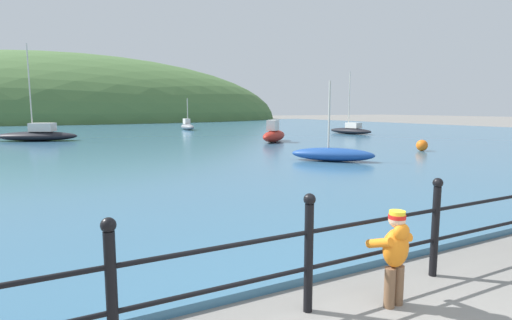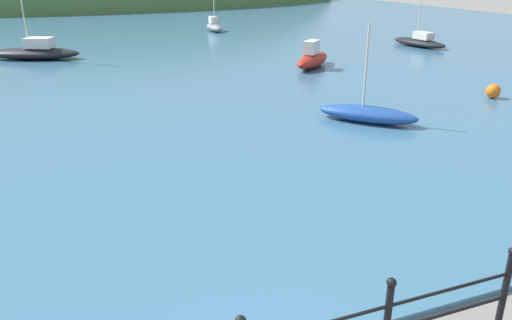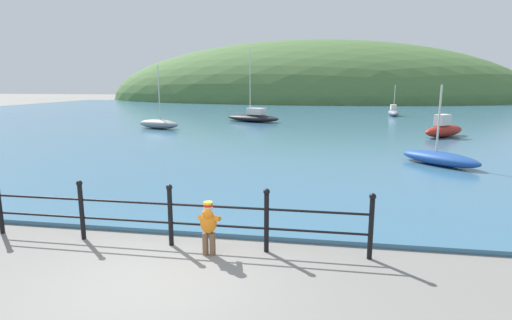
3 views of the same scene
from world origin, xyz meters
name	(u,v)px [view 3 (image 3 of 3)]	position (x,y,z in m)	size (l,w,h in m)	color
ground_plane	(152,284)	(0.00, 0.00, 0.00)	(200.00, 200.00, 0.00)	slate
water	(296,116)	(0.00, 32.00, 0.05)	(80.00, 60.00, 0.10)	#386684
far_hillside	(310,100)	(0.00, 70.79, 0.00)	(75.81, 41.69, 21.53)	#476B38
iron_railing	(170,213)	(-0.26, 1.50, 0.64)	(7.51, 0.12, 1.21)	black
child_in_coat	(209,223)	(0.58, 1.18, 0.60)	(0.39, 0.38, 1.00)	brown
boat_blue_hull	(253,117)	(-2.92, 25.56, 0.46)	(4.92, 3.34, 5.68)	black
boat_red_dinghy	(444,130)	(9.24, 18.40, 0.51)	(3.00, 2.92, 1.27)	maroon
boat_mid_harbor	(439,158)	(6.82, 9.99, 0.36)	(2.76, 2.85, 2.92)	#1E4793
boat_far_left	(158,124)	(-8.28, 19.70, 0.42)	(3.38, 2.07, 4.13)	gray
boat_white_sailboat	(393,112)	(8.93, 33.43, 0.44)	(0.95, 2.90, 2.84)	gray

